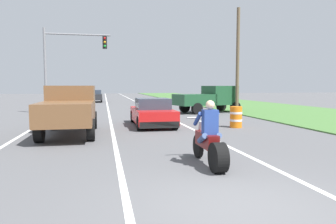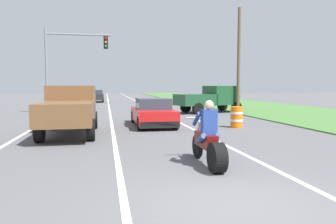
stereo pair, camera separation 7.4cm
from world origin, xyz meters
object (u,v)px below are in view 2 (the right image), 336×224
at_px(pickup_truck_left_lane_brown, 70,107).
at_px(pickup_truck_right_shoulder_dark_green, 210,98).
at_px(construction_barrel_nearest, 236,117).
at_px(distant_car_far_ahead, 96,96).
at_px(traffic_light_mast_near, 67,57).
at_px(sports_car_red, 153,113).
at_px(motorcycle_with_rider, 209,142).

relative_size(pickup_truck_left_lane_brown, pickup_truck_right_shoulder_dark_green, 0.93).
height_order(pickup_truck_left_lane_brown, construction_barrel_nearest, pickup_truck_left_lane_brown).
bearing_deg(distant_car_far_ahead, traffic_light_mast_near, -95.25).
distance_m(sports_car_red, distant_car_far_ahead, 24.35).
bearing_deg(pickup_truck_right_shoulder_dark_green, distant_car_far_ahead, 116.90).
bearing_deg(construction_barrel_nearest, pickup_truck_right_shoulder_dark_green, 79.36).
bearing_deg(construction_barrel_nearest, motorcycle_with_rider, -118.70).
height_order(sports_car_red, construction_barrel_nearest, sports_car_red).
bearing_deg(pickup_truck_right_shoulder_dark_green, construction_barrel_nearest, -100.64).
height_order(sports_car_red, distant_car_far_ahead, distant_car_far_ahead).
xyz_separation_m(sports_car_red, pickup_truck_left_lane_brown, (-3.69, -2.20, 0.48)).
distance_m(pickup_truck_right_shoulder_dark_green, distant_car_far_ahead, 19.38).
relative_size(traffic_light_mast_near, construction_barrel_nearest, 6.00).
bearing_deg(motorcycle_with_rider, construction_barrel_nearest, 61.30).
distance_m(motorcycle_with_rider, pickup_truck_right_shoulder_dark_green, 15.76).
height_order(sports_car_red, pickup_truck_left_lane_brown, pickup_truck_left_lane_brown).
bearing_deg(pickup_truck_right_shoulder_dark_green, pickup_truck_left_lane_brown, -135.00).
bearing_deg(pickup_truck_right_shoulder_dark_green, sports_car_red, -128.01).
bearing_deg(construction_barrel_nearest, traffic_light_mast_near, 132.41).
xyz_separation_m(sports_car_red, pickup_truck_right_shoulder_dark_green, (5.34, 6.83, 0.48)).
bearing_deg(sports_car_red, motorcycle_with_rider, -88.74).
distance_m(sports_car_red, construction_barrel_nearest, 4.06).
distance_m(motorcycle_with_rider, construction_barrel_nearest, 7.50).
bearing_deg(motorcycle_with_rider, sports_car_red, 91.26).
xyz_separation_m(traffic_light_mast_near, distant_car_far_ahead, (1.48, 16.08, -3.22)).
distance_m(motorcycle_with_rider, distant_car_far_ahead, 32.36).
distance_m(sports_car_red, pickup_truck_right_shoulder_dark_green, 8.68).
height_order(motorcycle_with_rider, construction_barrel_nearest, motorcycle_with_rider).
bearing_deg(traffic_light_mast_near, motorcycle_with_rider, -72.46).
relative_size(sports_car_red, traffic_light_mast_near, 0.72).
relative_size(sports_car_red, pickup_truck_left_lane_brown, 0.90).
bearing_deg(pickup_truck_left_lane_brown, sports_car_red, 30.77).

